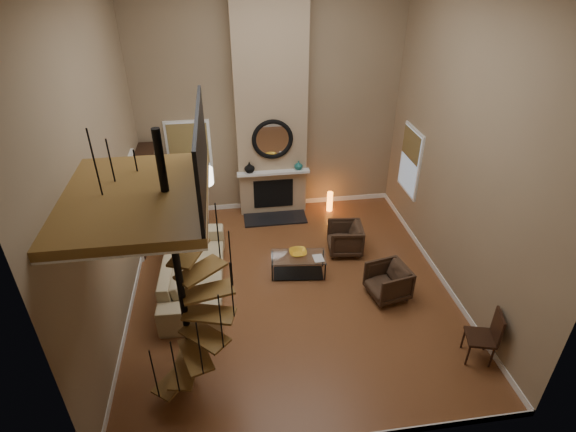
{
  "coord_description": "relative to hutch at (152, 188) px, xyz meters",
  "views": [
    {
      "loc": [
        -1.03,
        -6.73,
        5.79
      ],
      "look_at": [
        0.0,
        0.4,
        1.4
      ],
      "focal_mm": 28.26,
      "sensor_mm": 36.0,
      "label": 1
    }
  ],
  "objects": [
    {
      "name": "ground",
      "position": [
        2.8,
        -2.78,
        -0.95
      ],
      "size": [
        6.0,
        6.5,
        0.01
      ],
      "primitive_type": "cube",
      "color": "brown",
      "rests_on": "ground"
    },
    {
      "name": "back_wall",
      "position": [
        2.8,
        0.47,
        1.8
      ],
      "size": [
        6.0,
        0.02,
        5.5
      ],
      "primitive_type": "cube",
      "color": "#8E795C",
      "rests_on": "ground"
    },
    {
      "name": "front_wall",
      "position": [
        2.8,
        -6.03,
        1.8
      ],
      "size": [
        6.0,
        0.02,
        5.5
      ],
      "primitive_type": "cube",
      "color": "#8E795C",
      "rests_on": "ground"
    },
    {
      "name": "left_wall",
      "position": [
        -0.2,
        -2.78,
        1.8
      ],
      "size": [
        0.02,
        6.5,
        5.5
      ],
      "primitive_type": "cube",
      "color": "#8E795C",
      "rests_on": "ground"
    },
    {
      "name": "right_wall",
      "position": [
        5.8,
        -2.78,
        1.8
      ],
      "size": [
        0.02,
        6.5,
        5.5
      ],
      "primitive_type": "cube",
      "color": "#8E795C",
      "rests_on": "ground"
    },
    {
      "name": "baseboard_back",
      "position": [
        2.8,
        0.46,
        -0.89
      ],
      "size": [
        6.0,
        0.02,
        0.12
      ],
      "primitive_type": "cube",
      "color": "white",
      "rests_on": "ground"
    },
    {
      "name": "baseboard_left",
      "position": [
        -0.19,
        -2.78,
        -0.89
      ],
      "size": [
        0.02,
        6.5,
        0.12
      ],
      "primitive_type": "cube",
      "color": "white",
      "rests_on": "ground"
    },
    {
      "name": "baseboard_right",
      "position": [
        5.79,
        -2.78,
        -0.89
      ],
      "size": [
        0.02,
        6.5,
        0.12
      ],
      "primitive_type": "cube",
      "color": "white",
      "rests_on": "ground"
    },
    {
      "name": "chimney_breast",
      "position": [
        2.8,
        0.28,
        1.8
      ],
      "size": [
        1.6,
        0.38,
        5.5
      ],
      "primitive_type": "cube",
      "color": "tan",
      "rests_on": "ground"
    },
    {
      "name": "hearth",
      "position": [
        2.8,
        -0.21,
        -0.93
      ],
      "size": [
        1.5,
        0.6,
        0.04
      ],
      "primitive_type": "cube",
      "color": "black",
      "rests_on": "ground"
    },
    {
      "name": "firebox",
      "position": [
        2.8,
        0.08,
        -0.4
      ],
      "size": [
        0.95,
        0.02,
        0.72
      ],
      "primitive_type": "cube",
      "color": "black",
      "rests_on": "chimney_breast"
    },
    {
      "name": "mantel",
      "position": [
        2.8,
        0.0,
        0.2
      ],
      "size": [
        1.7,
        0.18,
        0.06
      ],
      "primitive_type": "cube",
      "color": "white",
      "rests_on": "chimney_breast"
    },
    {
      "name": "mirror_frame",
      "position": [
        2.8,
        0.06,
        1.0
      ],
      "size": [
        0.94,
        0.1,
        0.94
      ],
      "primitive_type": "torus",
      "rotation": [
        1.57,
        0.0,
        0.0
      ],
      "color": "black",
      "rests_on": "chimney_breast"
    },
    {
      "name": "mirror_disc",
      "position": [
        2.8,
        0.07,
        1.0
      ],
      "size": [
        0.8,
        0.01,
        0.8
      ],
      "primitive_type": "cylinder",
      "rotation": [
        1.57,
        0.0,
        0.0
      ],
      "color": "white",
      "rests_on": "chimney_breast"
    },
    {
      "name": "vase_left",
      "position": [
        2.25,
        0.04,
        0.35
      ],
      "size": [
        0.24,
        0.24,
        0.25
      ],
      "primitive_type": "imported",
      "color": "black",
      "rests_on": "mantel"
    },
    {
      "name": "vase_right",
      "position": [
        3.4,
        0.04,
        0.33
      ],
      "size": [
        0.2,
        0.2,
        0.21
      ],
      "primitive_type": "imported",
      "color": "#1A5D58",
      "rests_on": "mantel"
    },
    {
      "name": "window_back",
      "position": [
        0.9,
        0.45,
        0.67
      ],
      "size": [
        1.02,
        0.06,
        1.52
      ],
      "color": "white",
      "rests_on": "back_wall"
    },
    {
      "name": "window_right",
      "position": [
        5.77,
        -0.78,
        0.68
      ],
      "size": [
        0.06,
        1.02,
        1.52
      ],
      "color": "white",
      "rests_on": "right_wall"
    },
    {
      "name": "entry_door",
      "position": [
        -0.16,
        -0.98,
        0.1
      ],
      "size": [
        0.1,
        1.05,
        2.16
      ],
      "color": "white",
      "rests_on": "ground"
    },
    {
      "name": "loft",
      "position": [
        0.75,
        -4.58,
        2.29
      ],
      "size": [
        1.7,
        2.2,
        1.09
      ],
      "color": "brown",
      "rests_on": "left_wall"
    },
    {
      "name": "spiral_stair",
      "position": [
        1.02,
        -4.57,
        0.83
      ],
      "size": [
        1.47,
        1.47,
        4.06
      ],
      "color": "black",
      "rests_on": "ground"
    },
    {
      "name": "hutch",
      "position": [
        0.0,
        0.0,
        0.0
      ],
      "size": [
        0.4,
        0.86,
        1.92
      ],
      "primitive_type": "cube",
      "color": "black",
      "rests_on": "ground"
    },
    {
      "name": "sofa",
      "position": [
        0.96,
        -2.42,
        -0.55
      ],
      "size": [
        1.18,
        2.79,
        0.8
      ],
      "primitive_type": "imported",
      "rotation": [
        0.0,
        0.0,
        1.53
      ],
      "color": "tan",
      "rests_on": "ground"
    },
    {
      "name": "armchair_near",
      "position": [
        4.18,
        -1.76,
        -0.6
      ],
      "size": [
        0.79,
        0.77,
        0.65
      ],
      "primitive_type": "imported",
      "rotation": [
        0.0,
        0.0,
        -1.69
      ],
      "color": "#3A271A",
      "rests_on": "ground"
    },
    {
      "name": "armchair_far",
      "position": [
        4.62,
        -3.26,
        -0.6
      ],
      "size": [
        0.83,
        0.81,
        0.64
      ],
      "primitive_type": "imported",
      "rotation": [
        0.0,
        0.0,
        -1.37
      ],
      "color": "#3A271A",
      "rests_on": "ground"
    },
    {
      "name": "coffee_table",
      "position": [
        3.01,
        -2.38,
        -0.67
      ],
      "size": [
        1.14,
        0.66,
        0.43
      ],
      "color": "silver",
      "rests_on": "ground"
    },
    {
      "name": "bowl",
      "position": [
        3.01,
        -2.33,
        -0.45
      ],
      "size": [
        0.35,
        0.35,
        0.09
      ],
      "primitive_type": "imported",
      "color": "gold",
      "rests_on": "coffee_table"
    },
    {
      "name": "book",
      "position": [
        3.36,
        -2.53,
        -0.49
      ],
      "size": [
        0.21,
        0.27,
        0.03
      ],
      "primitive_type": "imported",
      "rotation": [
        0.0,
        0.0,
        0.05
      ],
      "color": "gray",
      "rests_on": "coffee_table"
    },
    {
      "name": "floor_lamp",
      "position": [
        1.22,
        -0.77,
        0.46
      ],
      "size": [
        0.43,
        0.43,
        1.75
      ],
      "color": "black",
      "rests_on": "ground"
    },
    {
      "name": "accent_lamp",
      "position": [
        4.19,
        0.03,
        -0.7
      ],
      "size": [
        0.14,
        0.14,
        0.51
      ],
      "primitive_type": "cylinder",
      "color": "orange",
      "rests_on": "ground"
    },
    {
      "name": "side_chair",
      "position": [
        5.58,
        -4.92,
        -0.42
      ],
      "size": [
        0.53,
        0.52,
        0.94
      ],
      "color": "black",
      "rests_on": "ground"
    }
  ]
}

